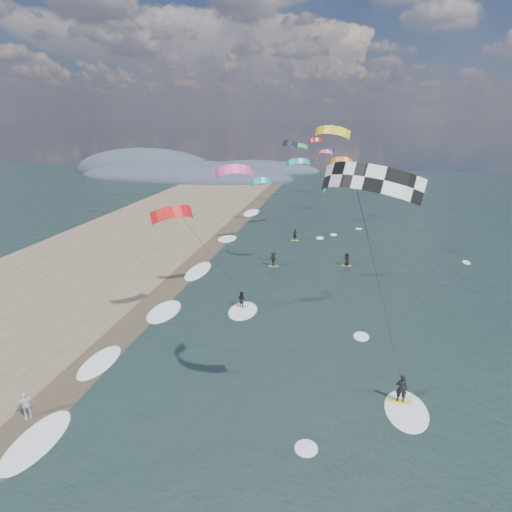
# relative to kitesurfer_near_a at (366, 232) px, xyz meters

# --- Properties ---
(ground) EXTENTS (260.00, 260.00, 0.00)m
(ground) POSITION_rel_kitesurfer_near_a_xyz_m (-6.37, -0.58, -12.31)
(ground) COLOR black
(ground) RESTS_ON ground
(wet_sand_strip) EXTENTS (3.00, 240.00, 0.00)m
(wet_sand_strip) POSITION_rel_kitesurfer_near_a_xyz_m (-18.37, 9.42, -12.31)
(wet_sand_strip) COLOR #382D23
(wet_sand_strip) RESTS_ON ground
(coastal_hills) EXTENTS (80.00, 41.00, 15.00)m
(coastal_hills) POSITION_rel_kitesurfer_near_a_xyz_m (-51.21, 107.28, -12.31)
(coastal_hills) COLOR #3D4756
(coastal_hills) RESTS_ON ground
(kitesurfer_near_a) EXTENTS (8.09, 9.35, 15.89)m
(kitesurfer_near_a) POSITION_rel_kitesurfer_near_a_xyz_m (0.00, 0.00, 0.00)
(kitesurfer_near_a) COLOR gold
(kitesurfer_near_a) RESTS_ON ground
(kitesurfer_near_b) EXTENTS (6.84, 9.02, 11.61)m
(kitesurfer_near_b) POSITION_rel_kitesurfer_near_a_xyz_m (-12.13, 12.63, -5.27)
(kitesurfer_near_b) COLOR gold
(kitesurfer_near_b) RESTS_ON ground
(far_kitesurfers) EXTENTS (9.86, 12.55, 1.85)m
(far_kitesurfers) POSITION_rel_kitesurfer_near_a_xyz_m (-6.30, 31.25, -11.42)
(far_kitesurfers) COLOR gold
(far_kitesurfers) RESTS_ON ground
(bg_kite_field) EXTENTS (13.41, 74.04, 8.15)m
(bg_kite_field) POSITION_rel_kitesurfer_near_a_xyz_m (-6.61, 51.66, -0.59)
(bg_kite_field) COLOR #D83F8C
(bg_kite_field) RESTS_ON ground
(shoreline_surf) EXTENTS (2.40, 79.40, 0.11)m
(shoreline_surf) POSITION_rel_kitesurfer_near_a_xyz_m (-17.17, 14.17, -12.31)
(shoreline_surf) COLOR white
(shoreline_surf) RESTS_ON ground
(beach_walker) EXTENTS (1.06, 1.00, 1.76)m
(beach_walker) POSITION_rel_kitesurfer_near_a_xyz_m (-18.87, -0.96, -11.43)
(beach_walker) COLOR silver
(beach_walker) RESTS_ON ground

